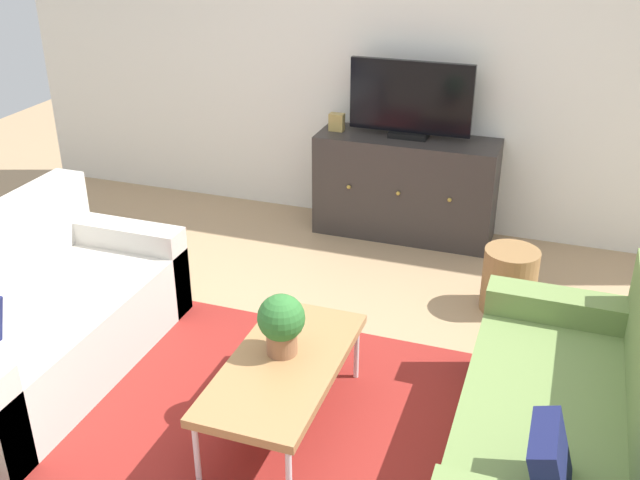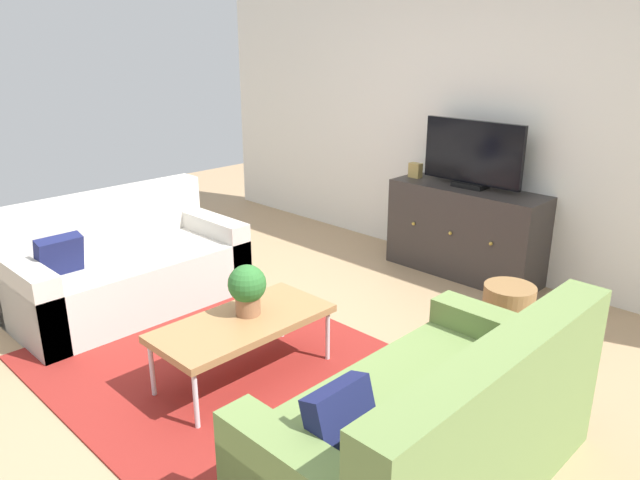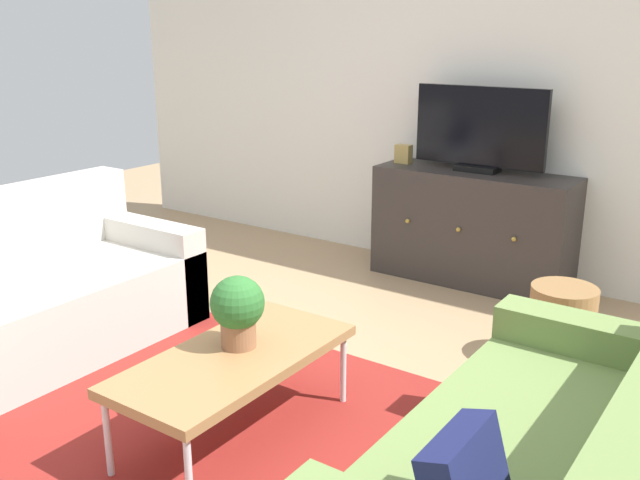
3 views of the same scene
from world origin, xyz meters
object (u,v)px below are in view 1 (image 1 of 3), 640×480
at_px(couch_left_side, 29,323).
at_px(flat_screen_tv, 411,100).
at_px(couch_right_side, 583,442).
at_px(coffee_table, 284,367).
at_px(mantel_clock, 337,122).
at_px(wicker_basket, 509,280).
at_px(tv_console, 405,187).
at_px(potted_plant, 281,322).

bearing_deg(couch_left_side, flat_screen_tv, 57.44).
bearing_deg(couch_right_side, coffee_table, -179.18).
distance_m(mantel_clock, wicker_basket, 1.79).
relative_size(coffee_table, tv_console, 0.80).
bearing_deg(potted_plant, coffee_table, -62.86).
height_order(coffee_table, wicker_basket, wicker_basket).
height_order(couch_right_side, wicker_basket, couch_right_side).
bearing_deg(tv_console, couch_left_side, -122.78).
bearing_deg(flat_screen_tv, tv_console, -90.00).
bearing_deg(couch_left_side, potted_plant, 1.95).
height_order(couch_right_side, coffee_table, couch_right_side).
bearing_deg(potted_plant, couch_right_side, -2.04).
height_order(flat_screen_tv, wicker_basket, flat_screen_tv).
distance_m(flat_screen_tv, wicker_basket, 1.51).
height_order(potted_plant, wicker_basket, potted_plant).
bearing_deg(couch_right_side, couch_left_side, 180.00).
distance_m(coffee_table, tv_console, 2.39).
bearing_deg(mantel_clock, couch_left_side, -112.48).
bearing_deg(flat_screen_tv, mantel_clock, -177.90).
relative_size(couch_left_side, couch_right_side, 1.00).
height_order(coffee_table, mantel_clock, mantel_clock).
distance_m(coffee_table, flat_screen_tv, 2.51).
height_order(coffee_table, flat_screen_tv, flat_screen_tv).
bearing_deg(flat_screen_tv, couch_right_side, -60.70).
xyz_separation_m(tv_console, mantel_clock, (-0.55, 0.00, 0.45)).
height_order(couch_left_side, couch_right_side, same).
bearing_deg(tv_console, couch_right_side, -60.49).
height_order(couch_left_side, flat_screen_tv, flat_screen_tv).
bearing_deg(mantel_clock, potted_plant, -78.20).
bearing_deg(couch_right_side, tv_console, 119.51).
xyz_separation_m(couch_left_side, wicker_basket, (2.41, 1.50, -0.08)).
xyz_separation_m(couch_left_side, potted_plant, (1.47, 0.05, 0.28)).
height_order(couch_left_side, coffee_table, couch_left_side).
bearing_deg(potted_plant, wicker_basket, 56.97).
xyz_separation_m(couch_right_side, mantel_clock, (-1.89, 2.37, 0.55)).
xyz_separation_m(tv_console, flat_screen_tv, (-0.00, 0.02, 0.66)).
bearing_deg(mantel_clock, couch_right_side, -51.48).
bearing_deg(coffee_table, couch_right_side, 0.82).
xyz_separation_m(coffee_table, flat_screen_tv, (0.03, 2.41, 0.68)).
bearing_deg(wicker_basket, flat_screen_tv, 134.54).
distance_m(couch_right_side, tv_console, 2.73).
relative_size(potted_plant, wicker_basket, 0.76).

